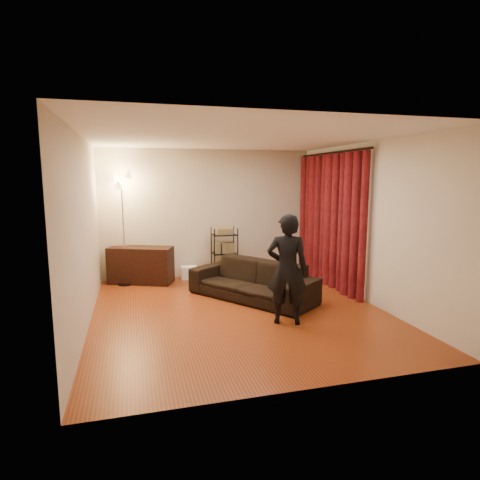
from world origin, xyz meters
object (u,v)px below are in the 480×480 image
object	(u,v)px
media_cabinet	(141,265)
sofa	(252,280)
storage_boxes	(189,273)
floor_lamp	(123,229)
person	(287,269)
wire_shelf	(224,253)

from	to	relation	value
media_cabinet	sofa	bearing A→B (deg)	-18.89
storage_boxes	floor_lamp	world-z (taller)	floor_lamp
person	media_cabinet	distance (m)	3.53
sofa	media_cabinet	distance (m)	2.46
sofa	storage_boxes	distance (m)	1.92
storage_boxes	wire_shelf	distance (m)	0.85
sofa	media_cabinet	world-z (taller)	media_cabinet
person	wire_shelf	distance (m)	2.84
person	floor_lamp	xyz separation A→B (m)	(-2.30, 2.85, 0.30)
media_cabinet	person	bearing A→B (deg)	-33.06
sofa	wire_shelf	world-z (taller)	wire_shelf
person	floor_lamp	bearing A→B (deg)	-29.35
person	media_cabinet	bearing A→B (deg)	-33.64
sofa	floor_lamp	bearing A→B (deg)	-162.59
person	wire_shelf	xyz separation A→B (m)	(-0.28, 2.82, -0.27)
storage_boxes	wire_shelf	world-z (taller)	wire_shelf
storage_boxes	floor_lamp	xyz separation A→B (m)	(-1.29, -0.11, 0.97)
media_cabinet	floor_lamp	xyz separation A→B (m)	(-0.31, -0.04, 0.74)
wire_shelf	person	bearing A→B (deg)	-81.38
person	wire_shelf	size ratio (longest dim) A/B	1.49
media_cabinet	floor_lamp	bearing A→B (deg)	-150.93
floor_lamp	person	bearing A→B (deg)	-51.09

